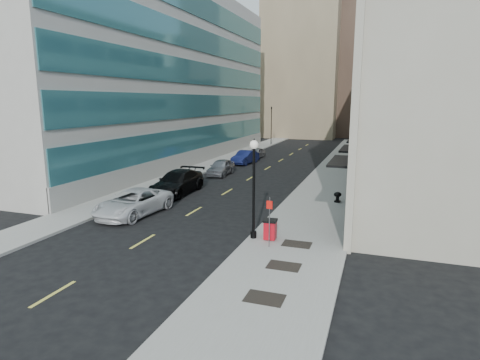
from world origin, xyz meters
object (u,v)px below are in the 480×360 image
Objects in this scene: traffic_signal at (272,109)px; car_grey_sedan at (256,153)px; trash_bin at (270,229)px; sign_post at (269,215)px; lamppost at (254,180)px; car_blue_sedan at (245,157)px; urn_planter at (338,196)px; car_silver_sedan at (221,167)px; car_black_pickup at (177,182)px; car_white_van at (133,203)px.

car_grey_sedan is (2.13, -15.27, -5.07)m from traffic_signal.
sign_post is at bearing -79.86° from trash_bin.
trash_bin is 2.60m from lamppost.
trash_bin is 0.43× the size of sign_post.
traffic_signal reaches higher than car_blue_sedan.
car_grey_sedan is at bearing 106.79° from lamppost.
lamppost is at bearing -110.23° from urn_planter.
lamppost is 9.88m from urn_planter.
car_silver_sedan is 20.12m from sign_post.
lamppost is (8.50, -24.00, 2.41)m from car_blue_sedan.
car_silver_sedan is 18.85m from lamppost.
car_black_pickup is 20.52m from car_grey_sedan.
car_blue_sedan is at bearing 94.90° from car_white_van.
car_grey_sedan is 3.60× the size of trash_bin.
car_blue_sedan is (2.30, -20.00, -4.97)m from traffic_signal.
car_blue_sedan is at bearing 109.50° from lamppost.
car_black_pickup is at bearing -84.11° from car_blue_sedan.
car_silver_sedan is 12.08m from car_grey_sedan.
lamppost is 2.09× the size of sign_post.
trash_bin is at bearing 101.64° from sign_post.
car_silver_sedan is at bearing 146.88° from urn_planter.
lamppost is (-0.88, -0.03, 2.44)m from trash_bin.
car_grey_sedan is 30.11m from lamppost.
car_black_pickup is 15.79m from car_blue_sedan.
urn_planter is at bearing 69.77° from lamppost.
trash_bin is (9.38, -16.62, -0.04)m from car_silver_sedan.
sign_post is (0.22, -1.04, 1.01)m from trash_bin.
car_black_pickup reaches higher than car_silver_sedan.
lamppost is (10.80, -44.00, -2.56)m from traffic_signal.
car_white_van is at bearing 162.07° from sign_post.
traffic_signal reaches higher than car_white_van.
traffic_signal reaches higher than urn_planter.
traffic_signal is 1.36× the size of lamppost.
car_grey_sedan is (0.06, 20.52, -0.23)m from car_black_pickup.
sign_post is at bearing -67.58° from car_grey_sedan.
car_silver_sedan is at bearing 117.38° from trash_bin.
trash_bin is (9.38, -23.97, -0.03)m from car_blue_sedan.
sign_post reaches higher than car_blue_sedan.
urn_planter is at bearing -45.18° from car_blue_sedan.
traffic_signal is 36.17m from car_black_pickup.
car_black_pickup is at bearing 136.29° from sign_post.
sign_post is at bearing -42.50° from lamppost.
car_black_pickup is at bearing 137.53° from trash_bin.
car_black_pickup reaches higher than urn_planter.
lamppost is at bearing -68.98° from car_grey_sedan.
traffic_signal is 45.77m from trash_bin.
car_silver_sedan is at bearing 94.90° from car_white_van.
trash_bin is at bearing -67.37° from car_grey_sedan.
traffic_signal is at bearing 103.27° from car_blue_sedan.
car_white_van is 10.10m from sign_post.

